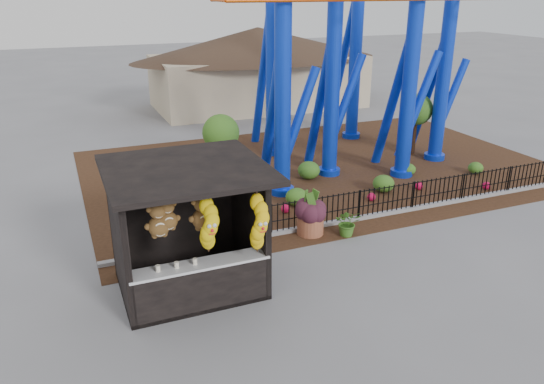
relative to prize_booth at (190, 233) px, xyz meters
name	(u,v)px	position (x,y,z in m)	size (l,w,h in m)	color
ground	(323,285)	(2.99, -0.91, -1.53)	(120.00, 120.00, 0.00)	slate
mulch_bed	(319,168)	(6.99, 7.09, -1.52)	(18.00, 12.00, 0.02)	#331E11
curb	(391,212)	(6.99, 2.09, -1.47)	(18.00, 0.18, 0.12)	gray
prize_booth	(190,233)	(0.00, 0.00, 0.00)	(3.50, 3.40, 3.12)	black
picket_fence	(416,196)	(7.89, 2.09, -1.03)	(12.20, 0.06, 1.00)	black
terracotta_planter	(310,224)	(3.96, 1.79, -1.22)	(0.78, 0.78, 0.63)	#9A5438
planter_foliage	(311,204)	(3.96, 1.79, -0.58)	(0.70, 0.70, 0.64)	#381623
potted_plant	(348,223)	(4.91, 1.27, -1.12)	(0.74, 0.64, 0.83)	#295519
landscaping	(356,179)	(7.21, 4.65, -1.23)	(8.76, 4.00, 0.67)	#325E1B
pavilion	(258,54)	(8.99, 19.09, 1.53)	(15.00, 15.00, 4.80)	#BFAD8C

